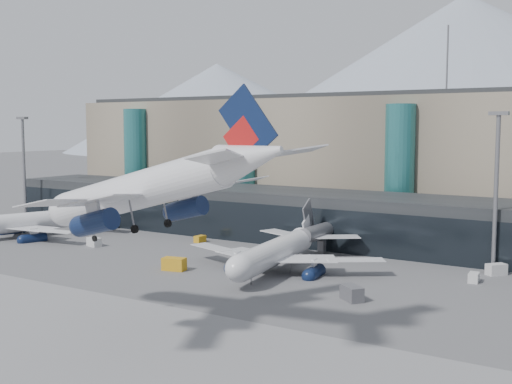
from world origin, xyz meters
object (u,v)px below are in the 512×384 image
at_px(jet_parked_mid, 282,242).
at_px(veh_g, 474,278).
at_px(veh_a, 94,242).
at_px(veh_c, 352,293).
at_px(lightmast_mid, 496,182).
at_px(veh_d, 496,269).
at_px(jet_parked_left, 38,216).
at_px(veh_b, 200,239).
at_px(veh_h, 174,264).
at_px(hero_jet, 159,177).
at_px(lightmast_left, 24,163).
at_px(veh_f, 29,219).

height_order(jet_parked_mid, veh_g, jet_parked_mid).
xyz_separation_m(veh_a, veh_c, (58.34, -9.63, 0.15)).
relative_size(lightmast_mid, veh_d, 8.26).
relative_size(jet_parked_left, veh_b, 14.91).
bearing_deg(veh_a, veh_b, 57.92).
relative_size(veh_d, veh_h, 0.83).
relative_size(jet_parked_left, veh_a, 11.62).
bearing_deg(veh_d, jet_parked_left, 137.72).
relative_size(veh_d, veh_g, 1.27).
xyz_separation_m(veh_c, veh_g, (11.45, 19.05, -0.29)).
distance_m(hero_jet, veh_a, 61.14).
distance_m(hero_jet, veh_b, 61.53).
bearing_deg(veh_a, veh_c, 4.56).
bearing_deg(veh_a, lightmast_mid, 28.31).
distance_m(veh_d, veh_h, 51.19).
bearing_deg(veh_h, veh_c, -14.53).
bearing_deg(veh_c, veh_g, 98.02).
relative_size(lightmast_left, veh_c, 7.10).
bearing_deg(hero_jet, lightmast_mid, 70.42).
bearing_deg(veh_d, veh_g, -156.25).
height_order(hero_jet, veh_a, hero_jet).
bearing_deg(hero_jet, veh_g, 67.37).
bearing_deg(veh_d, hero_jet, -166.46).
distance_m(lightmast_mid, veh_a, 74.28).
bearing_deg(jet_parked_mid, veh_b, 57.91).
xyz_separation_m(lightmast_left, veh_f, (3.04, -1.41, -13.43)).
height_order(veh_d, veh_h, veh_h).
bearing_deg(veh_h, jet_parked_mid, 25.25).
height_order(lightmast_left, veh_b, lightmast_left).
height_order(veh_a, veh_f, veh_f).
height_order(jet_parked_mid, veh_a, jet_parked_mid).
relative_size(veh_d, veh_f, 0.87).
height_order(lightmast_left, hero_jet, lightmast_left).
relative_size(veh_a, veh_c, 0.84).
relative_size(lightmast_left, veh_b, 10.89).
xyz_separation_m(veh_c, veh_d, (13.30, 25.77, -0.12)).
xyz_separation_m(veh_b, veh_h, (11.64, -22.46, 0.35)).
distance_m(jet_parked_mid, veh_b, 28.61).
distance_m(veh_c, veh_f, 97.40).
distance_m(lightmast_left, veh_b, 55.88).
height_order(jet_parked_mid, veh_c, jet_parked_mid).
xyz_separation_m(lightmast_mid, hero_jet, (-23.76, -53.38, 3.42)).
distance_m(lightmast_mid, veh_h, 53.10).
bearing_deg(lightmast_mid, veh_f, -177.64).
bearing_deg(lightmast_mid, veh_c, -114.07).
height_order(veh_a, veh_h, veh_h).
xyz_separation_m(jet_parked_left, veh_g, (89.09, 6.94, -3.55)).
distance_m(veh_b, veh_f, 51.13).
bearing_deg(lightmast_mid, veh_a, -165.62).
height_order(veh_d, veh_g, veh_d).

